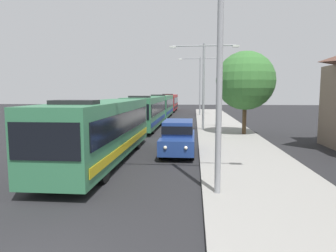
{
  "coord_description": "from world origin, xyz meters",
  "views": [
    {
      "loc": [
        3.3,
        -4.85,
        3.52
      ],
      "look_at": [
        1.67,
        13.68,
        1.41
      ],
      "focal_mm": 32.1,
      "sensor_mm": 36.0,
      "label": 1
    }
  ],
  "objects_px": {
    "bus_lead": "(103,128)",
    "roadside_tree": "(245,81)",
    "bus_second_in_line": "(146,111)",
    "bus_fourth_in_line": "(169,102)",
    "bus_middle": "(161,105)",
    "streetlamp_near": "(220,28)",
    "streetlamp_far": "(200,80)",
    "streetlamp_mid": "(204,77)",
    "white_suv": "(178,136)"
  },
  "relations": [
    {
      "from": "roadside_tree",
      "to": "bus_middle",
      "type": "bearing_deg",
      "value": 116.83
    },
    {
      "from": "bus_second_in_line",
      "to": "streetlamp_far",
      "type": "bearing_deg",
      "value": 71.2
    },
    {
      "from": "bus_lead",
      "to": "white_suv",
      "type": "relative_size",
      "value": 2.43
    },
    {
      "from": "white_suv",
      "to": "streetlamp_near",
      "type": "distance_m",
      "value": 8.57
    },
    {
      "from": "white_suv",
      "to": "roadside_tree",
      "type": "relative_size",
      "value": 0.75
    },
    {
      "from": "bus_fourth_in_line",
      "to": "streetlamp_mid",
      "type": "height_order",
      "value": "streetlamp_mid"
    },
    {
      "from": "bus_lead",
      "to": "streetlamp_mid",
      "type": "height_order",
      "value": "streetlamp_mid"
    },
    {
      "from": "streetlamp_mid",
      "to": "roadside_tree",
      "type": "xyz_separation_m",
      "value": [
        3.24,
        -2.49,
        -0.46
      ]
    },
    {
      "from": "bus_second_in_line",
      "to": "roadside_tree",
      "type": "relative_size",
      "value": 1.72
    },
    {
      "from": "bus_lead",
      "to": "roadside_tree",
      "type": "xyz_separation_m",
      "value": [
        8.63,
        9.79,
        2.73
      ]
    },
    {
      "from": "bus_second_in_line",
      "to": "bus_middle",
      "type": "height_order",
      "value": "same"
    },
    {
      "from": "bus_second_in_line",
      "to": "streetlamp_near",
      "type": "xyz_separation_m",
      "value": [
        5.4,
        -18.48,
        3.84
      ]
    },
    {
      "from": "bus_fourth_in_line",
      "to": "bus_lead",
      "type": "bearing_deg",
      "value": -90.0
    },
    {
      "from": "bus_lead",
      "to": "streetlamp_near",
      "type": "bearing_deg",
      "value": -42.15
    },
    {
      "from": "bus_second_in_line",
      "to": "streetlamp_far",
      "type": "xyz_separation_m",
      "value": [
        5.4,
        15.86,
        3.62
      ]
    },
    {
      "from": "streetlamp_near",
      "to": "streetlamp_far",
      "type": "height_order",
      "value": "streetlamp_near"
    },
    {
      "from": "white_suv",
      "to": "roadside_tree",
      "type": "distance_m",
      "value": 9.66
    },
    {
      "from": "roadside_tree",
      "to": "streetlamp_mid",
      "type": "bearing_deg",
      "value": 142.41
    },
    {
      "from": "streetlamp_near",
      "to": "roadside_tree",
      "type": "xyz_separation_m",
      "value": [
        3.24,
        14.68,
        -1.12
      ]
    },
    {
      "from": "streetlamp_mid",
      "to": "roadside_tree",
      "type": "height_order",
      "value": "streetlamp_mid"
    },
    {
      "from": "bus_middle",
      "to": "streetlamp_near",
      "type": "relative_size",
      "value": 1.36
    },
    {
      "from": "streetlamp_near",
      "to": "streetlamp_far",
      "type": "relative_size",
      "value": 1.05
    },
    {
      "from": "bus_lead",
      "to": "bus_second_in_line",
      "type": "relative_size",
      "value": 1.07
    },
    {
      "from": "bus_second_in_line",
      "to": "streetlamp_mid",
      "type": "distance_m",
      "value": 6.4
    },
    {
      "from": "bus_fourth_in_line",
      "to": "streetlamp_mid",
      "type": "distance_m",
      "value": 28.73
    },
    {
      "from": "bus_lead",
      "to": "roadside_tree",
      "type": "height_order",
      "value": "roadside_tree"
    },
    {
      "from": "bus_fourth_in_line",
      "to": "streetlamp_far",
      "type": "height_order",
      "value": "streetlamp_far"
    },
    {
      "from": "streetlamp_mid",
      "to": "bus_lead",
      "type": "bearing_deg",
      "value": -113.72
    },
    {
      "from": "streetlamp_near",
      "to": "roadside_tree",
      "type": "height_order",
      "value": "streetlamp_near"
    },
    {
      "from": "roadside_tree",
      "to": "streetlamp_far",
      "type": "bearing_deg",
      "value": 99.35
    },
    {
      "from": "bus_second_in_line",
      "to": "white_suv",
      "type": "relative_size",
      "value": 2.28
    },
    {
      "from": "streetlamp_near",
      "to": "streetlamp_mid",
      "type": "distance_m",
      "value": 17.18
    },
    {
      "from": "white_suv",
      "to": "streetlamp_mid",
      "type": "height_order",
      "value": "streetlamp_mid"
    },
    {
      "from": "bus_lead",
      "to": "roadside_tree",
      "type": "bearing_deg",
      "value": 48.59
    },
    {
      "from": "streetlamp_mid",
      "to": "roadside_tree",
      "type": "distance_m",
      "value": 4.11
    },
    {
      "from": "bus_middle",
      "to": "streetlamp_near",
      "type": "bearing_deg",
      "value": -80.35
    },
    {
      "from": "white_suv",
      "to": "streetlamp_near",
      "type": "relative_size",
      "value": 0.57
    },
    {
      "from": "bus_middle",
      "to": "roadside_tree",
      "type": "relative_size",
      "value": 1.82
    },
    {
      "from": "bus_lead",
      "to": "bus_second_in_line",
      "type": "height_order",
      "value": "same"
    },
    {
      "from": "bus_fourth_in_line",
      "to": "roadside_tree",
      "type": "relative_size",
      "value": 1.72
    },
    {
      "from": "bus_second_in_line",
      "to": "roadside_tree",
      "type": "distance_m",
      "value": 9.82
    },
    {
      "from": "bus_lead",
      "to": "bus_middle",
      "type": "xyz_separation_m",
      "value": [
        -0.0,
        26.86,
        -0.0
      ]
    },
    {
      "from": "streetlamp_mid",
      "to": "streetlamp_far",
      "type": "height_order",
      "value": "streetlamp_far"
    },
    {
      "from": "bus_lead",
      "to": "roadside_tree",
      "type": "relative_size",
      "value": 1.83
    },
    {
      "from": "bus_middle",
      "to": "white_suv",
      "type": "height_order",
      "value": "bus_middle"
    },
    {
      "from": "bus_fourth_in_line",
      "to": "bus_middle",
      "type": "bearing_deg",
      "value": -90.0
    },
    {
      "from": "white_suv",
      "to": "streetlamp_mid",
      "type": "bearing_deg",
      "value": 80.42
    },
    {
      "from": "bus_second_in_line",
      "to": "streetlamp_near",
      "type": "bearing_deg",
      "value": -73.72
    },
    {
      "from": "bus_lead",
      "to": "streetlamp_far",
      "type": "xyz_separation_m",
      "value": [
        5.4,
        29.45,
        3.62
      ]
    },
    {
      "from": "bus_middle",
      "to": "bus_fourth_in_line",
      "type": "relative_size",
      "value": 1.06
    }
  ]
}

